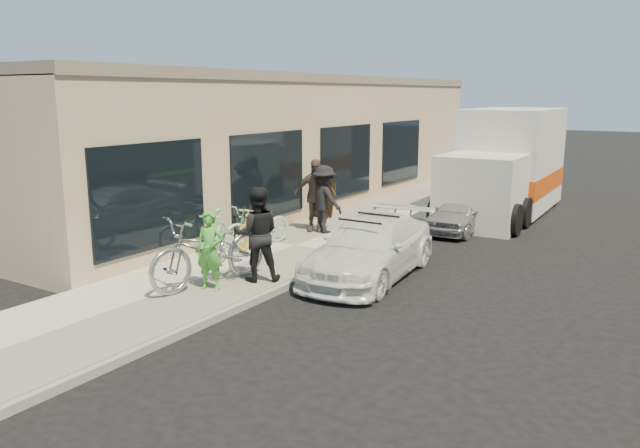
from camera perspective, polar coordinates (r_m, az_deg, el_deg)
The scene contains 17 objects.
ground at distance 11.34m, azimuth -2.62°, elevation -7.01°, with size 120.00×120.00×0.00m, color black.
sidewalk at distance 14.78m, azimuth -2.33°, elevation -2.22°, with size 3.00×34.00×0.15m, color #B8B4A5.
curb at distance 13.98m, azimuth 2.91°, elevation -3.08°, with size 0.12×34.00×0.13m, color gray.
storefront at distance 20.34m, azimuth -1.91°, elevation 7.48°, with size 3.60×20.00×4.22m.
bike_rack at distance 14.49m, azimuth -7.11°, elevation -0.31°, with size 0.06×0.58×0.81m.
sandwich_board at distance 17.99m, azimuth 0.09°, elevation 2.25°, with size 0.69×0.70×1.01m.
sedan_white at distance 12.65m, azimuth 4.59°, elevation -2.20°, with size 2.02×4.26×1.24m.
sedan_silver at distance 17.21m, azimuth 12.72°, elevation 0.95°, with size 1.18×2.93×1.00m, color #9C9CA1.
moving_truck at distance 20.16m, azimuth 16.60°, elevation 4.96°, with size 2.66×6.60×3.20m.
tandem_bike at distance 11.71m, azimuth -10.00°, elevation -2.36°, with size 0.89×2.56×1.35m, color #AAAAAC.
woman_rider at distance 11.45m, azimuth -10.04°, elevation -2.40°, with size 0.53×0.35×1.46m, color green.
man_standing at distance 11.85m, azimuth -5.78°, elevation -0.92°, with size 0.88×0.69×1.81m, color black.
cruiser_bike_a at distance 14.12m, azimuth -9.59°, elevation -0.72°, with size 0.45×1.61×0.97m, color #91D8C0.
cruiser_bike_b at distance 14.64m, azimuth -5.68°, elevation -0.14°, with size 0.65×1.86×0.98m, color #91D8C0.
cruiser_bike_c at distance 14.65m, azimuth -5.98°, elevation -0.13°, with size 0.46×1.63×0.98m, color gold.
bystander_a at distance 15.95m, azimuth 0.36°, elevation 2.29°, with size 1.12×0.64×1.73m, color black.
bystander_b at distance 16.11m, azimuth -0.45°, elevation 2.65°, with size 1.10×0.46×1.88m, color brown.
Camera 1 is at (6.16, -8.79, 3.65)m, focal length 35.00 mm.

